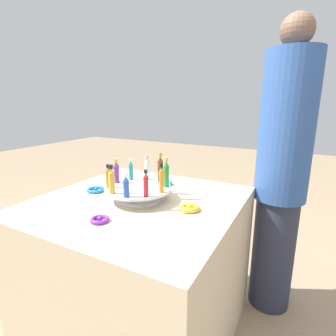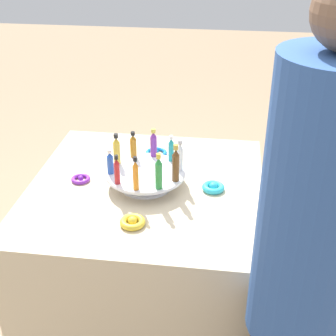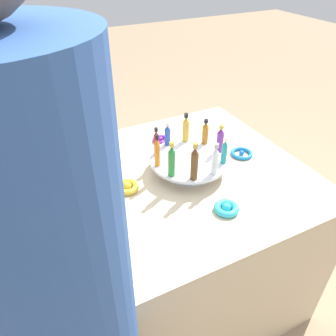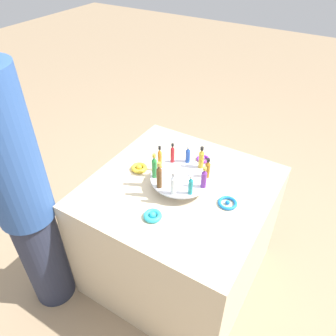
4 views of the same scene
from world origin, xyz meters
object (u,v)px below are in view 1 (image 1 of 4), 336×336
object	(u,v)px
bottle_teal	(131,170)
bottle_green	(166,173)
bottle_amber	(109,177)
ribbon_bow_purple	(99,219)
person_figure	(281,174)
bottle_orange	(161,179)
ribbon_bow_gold	(189,208)
bottle_brown	(160,169)
bottle_purple	(116,172)
bottle_gold	(112,180)
bottle_clear	(147,168)
ribbon_bow_blue	(97,189)
ribbon_bow_teal	(166,183)
bottle_blue	(126,186)
bottle_red	(146,184)
display_stand	(138,192)

from	to	relation	value
bottle_teal	bottle_green	distance (m)	0.22
bottle_amber	ribbon_bow_purple	size ratio (longest dim) A/B	1.47
bottle_green	person_figure	distance (m)	0.66
bottle_teal	bottle_orange	size ratio (longest dim) A/B	0.83
ribbon_bow_purple	ribbon_bow_gold	xyz separation A→B (m)	(0.26, -0.27, 0.00)
bottle_green	ribbon_bow_gold	distance (m)	0.21
bottle_amber	ribbon_bow_purple	world-z (taller)	bottle_amber
bottle_green	bottle_brown	bearing A→B (deg)	49.33
bottle_amber	bottle_purple	bearing A→B (deg)	13.33
bottle_teal	bottle_gold	world-z (taller)	bottle_gold
bottle_clear	ribbon_bow_gold	bearing A→B (deg)	-114.53
bottle_amber	ribbon_bow_blue	distance (m)	0.20
bottle_orange	bottle_clear	world-z (taller)	bottle_orange
ribbon_bow_teal	bottle_amber	bearing A→B (deg)	160.41
bottle_gold	person_figure	xyz separation A→B (m)	(0.65, -0.63, -0.05)
bottle_blue	bottle_red	size ratio (longest dim) A/B	0.87
display_stand	ribbon_bow_blue	distance (m)	0.27
bottle_teal	ribbon_bow_teal	size ratio (longest dim) A/B	1.27
bottle_gold	ribbon_bow_purple	xyz separation A→B (m)	(-0.14, -0.05, -0.11)
ribbon_bow_teal	bottle_orange	bearing A→B (deg)	-154.98
bottle_blue	display_stand	bearing A→B (deg)	13.33
bottle_gold	person_figure	size ratio (longest dim) A/B	0.08
bottle_purple	bottle_brown	distance (m)	0.22
bottle_purple	bottle_blue	distance (m)	0.22
bottle_purple	bottle_amber	distance (m)	0.08
bottle_purple	ribbon_bow_gold	size ratio (longest dim) A/B	1.35
bottle_teal	bottle_red	world-z (taller)	bottle_red
bottle_blue	bottle_amber	bearing A→B (deg)	67.33
bottle_purple	bottle_orange	xyz separation A→B (m)	(-0.02, -0.27, 0.01)
display_stand	bottle_orange	xyz separation A→B (m)	(-0.01, -0.13, 0.08)
bottle_red	bottle_orange	xyz separation A→B (m)	(0.08, -0.03, 0.01)
bottle_purple	bottle_orange	bearing A→B (deg)	-94.67
bottle_teal	bottle_gold	distance (m)	0.22
ribbon_bow_blue	person_figure	distance (m)	1.00
bottle_blue	person_figure	distance (m)	0.86
bottle_gold	ribbon_bow_purple	bearing A→B (deg)	-161.66
display_stand	bottle_green	distance (m)	0.16
bottle_green	ribbon_bow_teal	distance (m)	0.25
ribbon_bow_purple	bottle_blue	bearing A→B (deg)	-14.81
bottle_teal	bottle_blue	bearing A→B (deg)	-148.67
bottle_amber	person_figure	bearing A→B (deg)	-49.44
bottle_blue	ribbon_bow_purple	xyz separation A→B (m)	(-0.14, 0.04, -0.10)
bottle_red	bottle_orange	bearing A→B (deg)	-22.67
bottle_green	bottle_brown	size ratio (longest dim) A/B	0.95
bottle_amber	bottle_green	distance (m)	0.27
ribbon_bow_purple	display_stand	bearing A→B (deg)	-1.02
bottle_clear	person_figure	bearing A→B (deg)	-57.18
display_stand	ribbon_bow_teal	size ratio (longest dim) A/B	3.56
bottle_purple	bottle_red	size ratio (longest dim) A/B	1.03
bottle_purple	bottle_brown	world-z (taller)	bottle_brown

